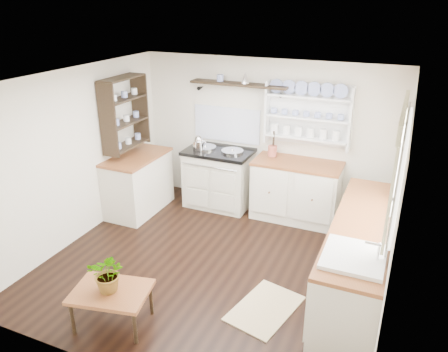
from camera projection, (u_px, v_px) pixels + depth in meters
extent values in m
cube|color=black|center=(215.00, 263.00, 5.50)|extent=(4.00, 3.80, 0.01)
cube|color=beige|center=(266.00, 135.00, 6.67)|extent=(4.00, 0.02, 2.30)
cube|color=beige|center=(397.00, 210.00, 4.33)|extent=(0.02, 3.80, 2.30)
cube|color=beige|center=(77.00, 156.00, 5.80)|extent=(0.02, 3.80, 2.30)
cube|color=white|center=(213.00, 79.00, 4.62)|extent=(4.00, 3.80, 0.01)
cube|color=white|center=(399.00, 172.00, 4.34)|extent=(0.04, 1.40, 1.00)
cube|color=white|center=(397.00, 172.00, 4.34)|extent=(0.02, 1.50, 1.10)
cube|color=beige|center=(404.00, 115.00, 4.13)|extent=(0.04, 1.55, 0.18)
cube|color=beige|center=(219.00, 179.00, 6.90)|extent=(0.99, 0.64, 0.87)
cube|color=black|center=(219.00, 152.00, 6.73)|extent=(1.03, 0.68, 0.05)
cylinder|color=silver|center=(205.00, 147.00, 6.79)|extent=(0.34, 0.34, 0.03)
cylinder|color=silver|center=(232.00, 151.00, 6.63)|extent=(0.34, 0.34, 0.03)
cylinder|color=silver|center=(209.00, 167.00, 6.47)|extent=(0.89, 0.02, 0.02)
cube|color=beige|center=(296.00, 191.00, 6.47)|extent=(1.25, 0.60, 0.88)
cube|color=brown|center=(298.00, 163.00, 6.30)|extent=(1.27, 0.63, 0.04)
cube|color=beige|center=(359.00, 259.00, 4.79)|extent=(0.60, 2.40, 0.88)
cube|color=brown|center=(364.00, 224.00, 4.63)|extent=(0.62, 2.43, 0.04)
cube|color=white|center=(352.00, 268.00, 4.02)|extent=(0.55, 0.60, 0.28)
cylinder|color=silver|center=(378.00, 254.00, 3.87)|extent=(0.02, 0.02, 0.22)
cube|color=beige|center=(138.00, 184.00, 6.72)|extent=(0.60, 1.10, 0.88)
cube|color=brown|center=(136.00, 157.00, 6.55)|extent=(0.62, 1.13, 0.04)
cube|color=white|center=(309.00, 114.00, 6.27)|extent=(1.20, 0.03, 0.90)
cube|color=white|center=(308.00, 115.00, 6.19)|extent=(1.20, 0.22, 0.02)
cylinder|color=navy|center=(309.00, 96.00, 6.10)|extent=(0.20, 0.02, 0.20)
cube|color=black|center=(239.00, 84.00, 6.42)|extent=(1.50, 0.24, 0.04)
cone|color=black|center=(201.00, 87.00, 6.76)|extent=(0.06, 0.20, 0.06)
cone|color=black|center=(282.00, 94.00, 6.28)|extent=(0.06, 0.20, 0.06)
cube|color=black|center=(125.00, 113.00, 6.35)|extent=(0.28, 0.80, 1.05)
cylinder|color=#A74E3D|center=(272.00, 151.00, 6.48)|extent=(0.13, 0.13, 0.16)
cube|color=brown|center=(111.00, 292.00, 4.35)|extent=(0.85, 0.68, 0.04)
cylinder|color=black|center=(72.00, 319.00, 4.29)|extent=(0.04, 0.04, 0.37)
cylinder|color=black|center=(93.00, 291.00, 4.68)|extent=(0.04, 0.04, 0.37)
cylinder|color=black|center=(135.00, 328.00, 4.17)|extent=(0.04, 0.04, 0.37)
cylinder|color=black|center=(151.00, 299.00, 4.56)|extent=(0.04, 0.04, 0.37)
imported|color=#3F7233|center=(109.00, 273.00, 4.26)|extent=(0.42, 0.38, 0.41)
cube|color=#938655|center=(265.00, 308.00, 4.69)|extent=(0.73, 0.95, 0.02)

